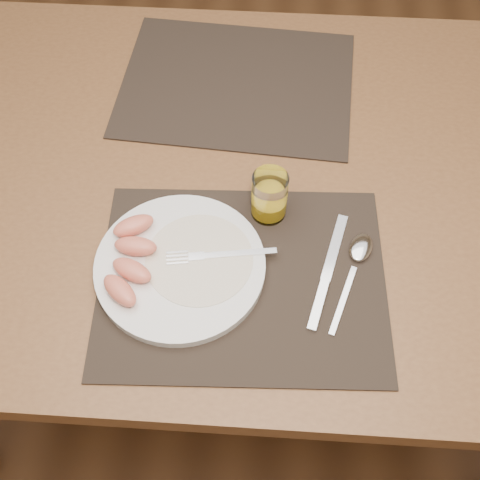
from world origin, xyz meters
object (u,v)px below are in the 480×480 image
at_px(plate, 180,266).
at_px(juice_glass, 269,198).
at_px(placemat_near, 242,280).
at_px(placemat_far, 237,84).
at_px(spoon, 358,255).
at_px(table, 241,200).
at_px(knife, 325,280).
at_px(fork, 212,255).

relative_size(plate, juice_glass, 3.02).
xyz_separation_m(placemat_near, placemat_far, (-0.04, 0.44, 0.00)).
bearing_deg(juice_glass, spoon, -28.46).
height_order(table, plate, plate).
bearing_deg(juice_glass, knife, -53.51).
xyz_separation_m(placemat_near, spoon, (0.18, 0.05, 0.01)).
relative_size(placemat_near, spoon, 2.39).
bearing_deg(fork, placemat_near, -30.41).
distance_m(placemat_near, fork, 0.06).
xyz_separation_m(table, placemat_near, (0.02, -0.22, 0.09)).
bearing_deg(plate, spoon, 8.06).
distance_m(spoon, juice_glass, 0.17).
bearing_deg(plate, placemat_near, -7.31).
bearing_deg(knife, juice_glass, 126.49).
height_order(table, spoon, spoon).
xyz_separation_m(plate, knife, (0.23, -0.01, -0.01)).
bearing_deg(fork, placemat_far, 88.30).
relative_size(table, placemat_far, 3.11).
bearing_deg(placemat_near, knife, 2.34).
height_order(placemat_far, spoon, spoon).
bearing_deg(knife, spoon, 41.71).
height_order(placemat_far, fork, fork).
xyz_separation_m(fork, spoon, (0.23, 0.02, -0.01)).
height_order(placemat_near, juice_glass, juice_glass).
xyz_separation_m(plate, spoon, (0.28, 0.04, -0.00)).
height_order(placemat_far, plate, plate).
distance_m(knife, juice_glass, 0.16).
xyz_separation_m(placemat_far, juice_glass, (0.07, -0.31, 0.04)).
xyz_separation_m(table, juice_glass, (0.05, -0.09, 0.13)).
bearing_deg(placemat_far, spoon, -60.26).
distance_m(plate, fork, 0.05).
height_order(spoon, juice_glass, juice_glass).
relative_size(placemat_far, fork, 2.57).
xyz_separation_m(table, spoon, (0.20, -0.17, 0.09)).
distance_m(placemat_near, spoon, 0.19).
relative_size(table, placemat_near, 3.11).
distance_m(placemat_far, knife, 0.47).
bearing_deg(knife, placemat_near, -177.66).
distance_m(table, juice_glass, 0.16).
bearing_deg(fork, spoon, 5.73).
relative_size(plate, knife, 1.24).
relative_size(fork, juice_glass, 1.96).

